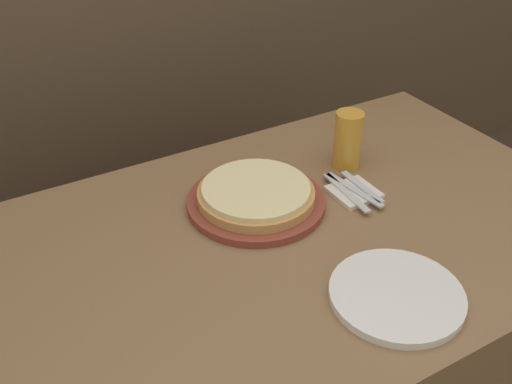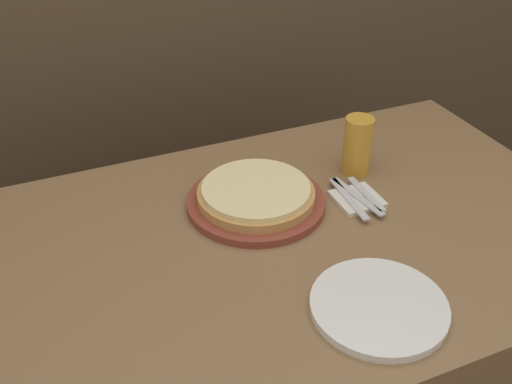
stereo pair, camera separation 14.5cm
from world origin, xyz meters
name	(u,v)px [view 2 (the right image)]	position (x,y,z in m)	size (l,w,h in m)	color
dining_table	(268,353)	(0.00, 0.00, 0.38)	(1.59, 0.93, 0.76)	olive
pizza_on_board	(256,197)	(0.02, 0.13, 0.79)	(0.34, 0.34, 0.06)	brown
beer_glass	(358,143)	(0.33, 0.18, 0.85)	(0.07, 0.07, 0.16)	gold
dinner_plate	(379,306)	(0.10, -0.29, 0.77)	(0.27, 0.27, 0.02)	white
napkin_stack	(357,199)	(0.26, 0.05, 0.77)	(0.11, 0.11, 0.01)	silver
fork	(349,199)	(0.24, 0.05, 0.78)	(0.03, 0.19, 0.00)	silver
dinner_knife	(357,196)	(0.26, 0.05, 0.78)	(0.04, 0.19, 0.00)	silver
spoon	(366,194)	(0.29, 0.05, 0.78)	(0.02, 0.16, 0.00)	silver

